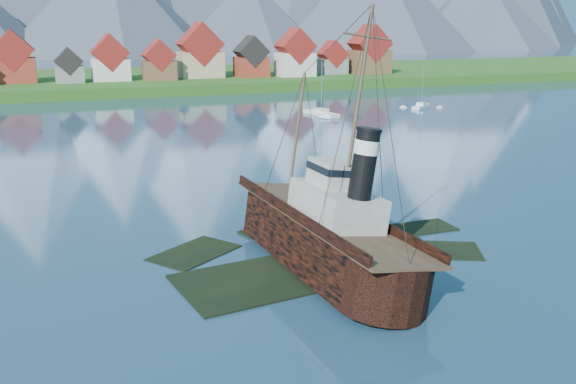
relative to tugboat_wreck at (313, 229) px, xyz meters
name	(u,v)px	position (x,y,z in m)	size (l,w,h in m)	color
ground	(309,263)	(-0.58, -0.46, -2.96)	(1400.00, 1400.00, 0.00)	#1B374C
shoal	(318,256)	(1.20, 1.70, -3.30)	(31.71, 21.24, 1.14)	black
shore_bank	(113,85)	(-0.58, 169.54, -2.96)	(600.00, 80.00, 3.20)	#274814
seawall	(128,98)	(-0.58, 131.54, -2.96)	(600.00, 2.50, 2.00)	#3F3D38
tugboat_wreck	(313,229)	(0.00, 0.00, 0.00)	(6.89, 29.68, 23.52)	black
sailboat_d	(421,107)	(64.36, 85.69, -2.70)	(7.63, 6.63, 11.08)	silver
sailboat_e	(321,114)	(36.59, 83.06, -2.68)	(4.84, 11.09, 12.49)	silver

